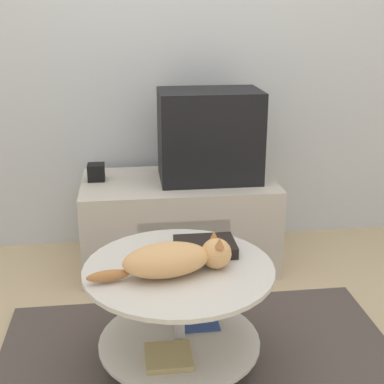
{
  "coord_description": "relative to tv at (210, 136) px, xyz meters",
  "views": [
    {
      "loc": [
        -0.26,
        -1.79,
        1.4
      ],
      "look_at": [
        0.02,
        0.48,
        0.6
      ],
      "focal_mm": 50.0,
      "sensor_mm": 36.0,
      "label": 1
    }
  ],
  "objects": [
    {
      "name": "cat",
      "position": [
        -0.29,
        -1.02,
        -0.22
      ],
      "size": [
        0.54,
        0.22,
        0.14
      ],
      "rotation": [
        0.0,
        0.0,
        0.16
      ],
      "color": "tan",
      "rests_on": "coffee_table"
    },
    {
      "name": "ground_plane",
      "position": [
        -0.18,
        -0.99,
        -0.74
      ],
      "size": [
        12.0,
        12.0,
        0.0
      ],
      "primitive_type": "plane",
      "color": "tan"
    },
    {
      "name": "speaker",
      "position": [
        -0.62,
        0.05,
        -0.2
      ],
      "size": [
        0.09,
        0.09,
        0.09
      ],
      "color": "black",
      "rests_on": "tv_stand"
    },
    {
      "name": "wall_back",
      "position": [
        -0.18,
        0.37,
        0.56
      ],
      "size": [
        8.0,
        0.05,
        2.6
      ],
      "color": "silver",
      "rests_on": "ground_plane"
    },
    {
      "name": "tv",
      "position": [
        0.0,
        0.0,
        0.0
      ],
      "size": [
        0.54,
        0.35,
        0.49
      ],
      "color": "black",
      "rests_on": "tv_stand"
    },
    {
      "name": "coffee_table",
      "position": [
        -0.27,
        -0.97,
        -0.44
      ],
      "size": [
        0.73,
        0.73,
        0.44
      ],
      "color": "#B2B2B7",
      "rests_on": "rug"
    },
    {
      "name": "dvd_box",
      "position": [
        -0.15,
        -0.85,
        -0.25
      ],
      "size": [
        0.24,
        0.17,
        0.05
      ],
      "color": "black",
      "rests_on": "coffee_table"
    },
    {
      "name": "tv_stand",
      "position": [
        -0.17,
        -0.0,
        -0.49
      ],
      "size": [
        1.06,
        0.57,
        0.5
      ],
      "color": "beige",
      "rests_on": "ground_plane"
    },
    {
      "name": "rug",
      "position": [
        -0.18,
        -0.99,
        -0.73
      ],
      "size": [
        1.66,
        1.09,
        0.02
      ],
      "color": "#4C423D",
      "rests_on": "ground_plane"
    }
  ]
}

